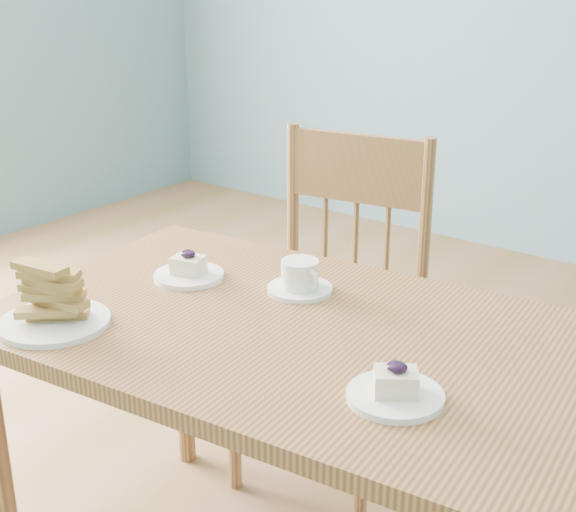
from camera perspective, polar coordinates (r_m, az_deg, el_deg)
The scene contains 6 objects.
dining_table at distance 1.64m, azimuth 1.70°, elevation -7.55°, with size 1.40×0.89×0.71m.
dining_chair at distance 2.21m, azimuth 3.23°, elevation -3.89°, with size 0.51×0.49×0.97m.
cheesecake_plate_near at distance 1.38m, azimuth 7.65°, elevation -9.42°, with size 0.17×0.17×0.07m.
cheesecake_plate_far at distance 1.87m, azimuth -7.08°, elevation -1.07°, with size 0.16×0.16×0.07m.
coffee_cup at distance 1.78m, azimuth 0.88°, elevation -1.61°, with size 0.15×0.15×0.07m.
biscotti_plate at distance 1.68m, azimuth -16.39°, elevation -3.31°, with size 0.22×0.22×0.13m.
Camera 1 is at (1.20, -1.24, 1.41)m, focal length 50.00 mm.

